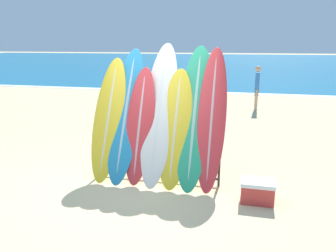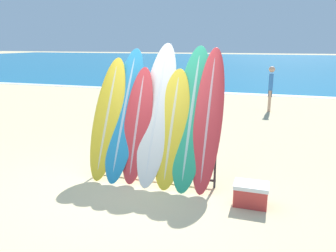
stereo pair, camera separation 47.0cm
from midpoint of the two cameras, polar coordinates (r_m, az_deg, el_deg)
The scene contains 13 objects.
ground_plane at distance 5.75m, azimuth -3.24°, elevation -10.23°, with size 160.00×160.00×0.00m, color #CCB789.
ocean_water at distance 45.48m, azimuth 15.70°, elevation 10.70°, with size 120.00×60.00×0.01m.
surfboard_rack at distance 5.79m, azimuth -0.10°, elevation -5.43°, with size 2.21×0.04×0.78m.
surfboard_slot_0 at distance 6.06m, azimuth -8.25°, elevation 1.56°, with size 0.56×1.12×2.13m.
surfboard_slot_1 at distance 5.97m, azimuth -5.32°, elevation 2.30°, with size 0.58×1.31×2.30m.
surfboard_slot_2 at distance 5.79m, azimuth -3.04°, elevation 0.31°, with size 0.51×0.91×1.97m.
surfboard_slot_3 at distance 5.77m, azimuth 0.39°, elevation 2.46°, with size 0.59×1.37×2.40m.
surfboard_slot_4 at distance 5.62m, azimuth 3.09°, elevation -0.23°, with size 0.57×1.02×1.95m.
surfboard_slot_5 at distance 5.62m, azimuth 6.50°, elevation 1.79°, with size 0.60×1.32×2.35m.
surfboard_slot_6 at distance 5.53m, azimuth 9.46°, elevation 1.35°, with size 0.48×1.16×2.33m.
person_near_water at distance 9.32m, azimuth -4.43°, elevation 4.68°, with size 0.26×0.21×1.54m.
person_mid_beach at distance 12.28m, azimuth 18.50°, elevation 6.45°, with size 0.21×0.27×1.60m.
cooler_box at distance 5.24m, azimuth 16.78°, elevation -11.32°, with size 0.51×0.35×0.34m.
Camera 2 is at (2.13, -4.81, 2.38)m, focal length 35.00 mm.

